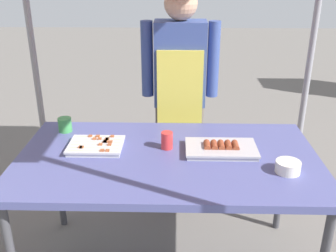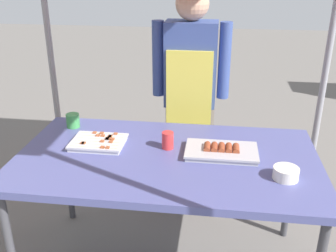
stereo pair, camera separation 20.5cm
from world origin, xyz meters
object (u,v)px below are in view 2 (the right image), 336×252
at_px(tray_grilled_sausages, 221,151).
at_px(stall_table, 167,164).
at_px(drink_cup_near_edge, 168,140).
at_px(tray_meat_skewers, 99,142).
at_px(drink_cup_by_wok, 73,121).
at_px(vendor_woman, 190,86).
at_px(condiment_bowl, 286,173).

bearing_deg(tray_grilled_sausages, stall_table, -169.64).
bearing_deg(drink_cup_near_edge, tray_meat_skewers, -177.67).
distance_m(stall_table, drink_cup_near_edge, 0.13).
xyz_separation_m(stall_table, drink_cup_by_wok, (-0.63, 0.30, 0.10)).
xyz_separation_m(tray_meat_skewers, drink_cup_by_wok, (-0.23, 0.23, 0.03)).
bearing_deg(stall_table, drink_cup_by_wok, 154.14).
height_order(tray_meat_skewers, vendor_woman, vendor_woman).
relative_size(stall_table, tray_meat_skewers, 5.41).
bearing_deg(condiment_bowl, tray_grilled_sausages, 145.26).
relative_size(stall_table, vendor_woman, 1.02).
bearing_deg(drink_cup_near_edge, vendor_woman, 83.53).
bearing_deg(drink_cup_near_edge, tray_grilled_sausages, -7.13).
xyz_separation_m(tray_meat_skewers, vendor_woman, (0.46, 0.64, 0.15)).
xyz_separation_m(tray_grilled_sausages, tray_meat_skewers, (-0.68, 0.02, -0.00)).
xyz_separation_m(stall_table, tray_grilled_sausages, (0.29, 0.05, 0.07)).
bearing_deg(stall_table, vendor_woman, 84.88).
distance_m(tray_meat_skewers, condiment_bowl, 1.01).
height_order(tray_grilled_sausages, condiment_bowl, condiment_bowl).
distance_m(tray_meat_skewers, drink_cup_near_edge, 0.39).
height_order(drink_cup_near_edge, vendor_woman, vendor_woman).
relative_size(tray_grilled_sausages, drink_cup_near_edge, 4.02).
relative_size(condiment_bowl, vendor_woman, 0.08).
bearing_deg(tray_grilled_sausages, tray_meat_skewers, 178.24).
height_order(tray_meat_skewers, condiment_bowl, condiment_bowl).
height_order(stall_table, tray_meat_skewers, tray_meat_skewers).
relative_size(tray_grilled_sausages, tray_meat_skewers, 1.30).
xyz_separation_m(drink_cup_by_wok, vendor_woman, (0.69, 0.41, 0.13)).
height_order(tray_grilled_sausages, vendor_woman, vendor_woman).
xyz_separation_m(stall_table, drink_cup_near_edge, (-0.01, 0.09, 0.10)).
height_order(stall_table, drink_cup_near_edge, drink_cup_near_edge).
height_order(stall_table, tray_grilled_sausages, tray_grilled_sausages).
height_order(tray_meat_skewers, drink_cup_by_wok, drink_cup_by_wok).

